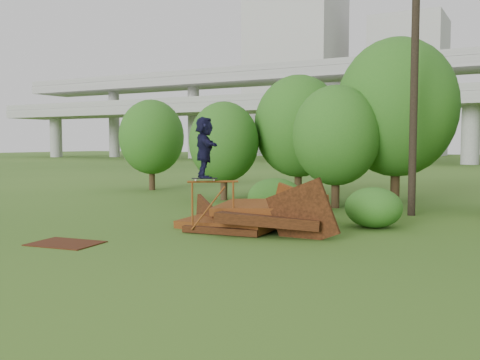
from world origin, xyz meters
The scene contains 17 objects.
ground centered at (0.00, 0.00, 0.00)m, with size 240.00×240.00×0.00m, color #2D5116.
scrap_pile centered at (-0.65, 2.66, 0.41)m, with size 5.66×2.95×2.18m.
grind_rail centered at (-1.63, 1.82, 1.05)m, with size 1.28×0.95×1.57m.
skateboard centered at (-1.83, 1.67, 1.63)m, with size 0.74×0.62×0.08m.
skater centered at (-1.83, 1.67, 2.56)m, with size 1.69×0.54×1.82m, color black.
flat_plate centered at (-4.12, -1.66, 0.01)m, with size 1.79×1.28×0.03m, color #3B1B0C.
tree_0 centered at (-5.93, 9.81, 2.73)m, with size 3.28×3.28×4.62m.
tree_1 centered at (-3.20, 12.30, 3.49)m, with size 4.29×4.29×5.96m.
tree_2 centered at (-0.36, 9.44, 2.99)m, with size 3.60×3.60×5.07m.
tree_3 centered at (1.55, 11.79, 4.21)m, with size 5.19×5.19×7.20m.
tree_6 centered at (-12.27, 12.49, 3.02)m, with size 3.68×3.68×5.14m.
shrub_left centered at (-1.43, 5.82, 0.71)m, with size 2.05×1.89×1.42m, color #185115.
shrub_right centered at (2.39, 5.01, 0.65)m, with size 1.83×1.67×1.29m, color #185115.
utility_pole centered at (2.87, 8.56, 5.01)m, with size 1.40×0.28×9.86m.
freeway_overpass centered at (0.00, 62.92, 10.32)m, with size 160.00×15.00×13.70m.
building_left centered at (-38.00, 95.00, 17.50)m, with size 18.00×16.00×35.00m, color #9E9E99.
building_right centered at (-16.00, 102.00, 14.00)m, with size 14.00×14.00×28.00m, color #9E9E99.
Camera 1 is at (6.74, -11.79, 2.70)m, focal length 40.00 mm.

